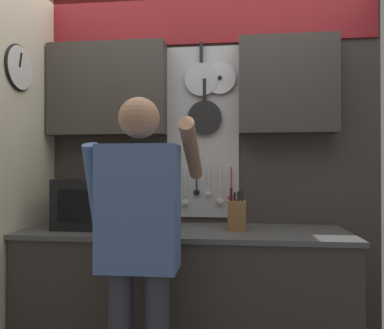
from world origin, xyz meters
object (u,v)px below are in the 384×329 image
object	(u,v)px
knife_block	(237,215)
person	(140,234)
utensil_crock	(167,215)
microwave	(99,203)

from	to	relation	value
knife_block	person	bearing A→B (deg)	-130.45
utensil_crock	person	world-z (taller)	person
knife_block	utensil_crock	world-z (taller)	utensil_crock
utensil_crock	microwave	bearing A→B (deg)	-179.80
utensil_crock	person	bearing A→B (deg)	-93.82
microwave	knife_block	size ratio (longest dim) A/B	1.88
person	knife_block	bearing A→B (deg)	49.55
microwave	knife_block	xyz separation A→B (m)	(0.88, 0.00, -0.06)
utensil_crock	person	xyz separation A→B (m)	(-0.04, -0.56, -0.02)
knife_block	microwave	bearing A→B (deg)	-179.95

